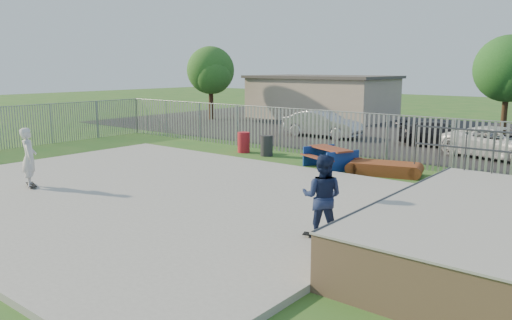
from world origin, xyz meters
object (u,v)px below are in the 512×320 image
Objects in this scene: trash_bin_red at (244,142)px; trash_bin_grey at (267,146)px; funbox at (384,169)px; skater_navy at (322,197)px; car_dark at (441,134)px; picnic_table at (330,158)px; car_silver at (323,124)px; car_white at (500,143)px; tree_mid at (508,69)px; skater_white at (29,157)px; tree_left at (211,70)px.

trash_bin_red is 1.02× the size of trash_bin_grey.
skater_navy is (2.04, -7.62, 0.85)m from funbox.
trash_bin_red is at bearing 128.26° from car_dark.
car_silver reaches higher than picnic_table.
trash_bin_grey is 0.49× the size of skater_navy.
car_white is at bearing 52.16° from funbox.
tree_mid is (3.04, 13.29, 3.32)m from picnic_table.
trash_bin_grey is 9.81m from skater_white.
tree_left is 19.42m from tree_mid.
funbox is 2.69× the size of trash_bin_grey.
car_white is (4.57, 6.11, 0.28)m from picnic_table.
funbox is at bearing -3.84° from trash_bin_grey.
tree_left is at bearing 139.70° from trash_bin_red.
funbox is 0.56× the size of car_silver.
tree_left reaches higher than trash_bin_red.
car_silver is 10.34m from tree_mid.
car_dark is (-0.62, 7.68, 0.40)m from funbox.
car_white is 0.86× the size of tree_mid.
trash_bin_red is (-7.03, 0.44, 0.24)m from funbox.
trash_bin_grey is 0.22× the size of car_dark.
picnic_table is 8.01m from car_dark.
car_dark is at bearing 75.21° from car_white.
car_silver is at bearing -78.97° from skater_navy.
trash_bin_red is 9.71m from skater_white.
car_white is at bearing 77.09° from picnic_table.
funbox is at bearing -101.40° from skater_white.
trash_bin_grey is 0.21× the size of car_silver.
tree_left is 2.87× the size of skater_white.
car_dark is (6.26, 0.70, -0.12)m from car_silver.
skater_navy reaches higher than car_white.
car_white is at bearing -130.03° from car_dark.
skater_navy reaches higher than car_dark.
car_white is at bearing -11.07° from tree_left.
trash_bin_red is 12.16m from skater_navy.
car_silver is at bearing 147.37° from picnic_table.
picnic_table is 2.59× the size of trash_bin_grey.
tree_mid is (19.17, 3.13, 0.15)m from tree_left.
trash_bin_grey is 6.72m from car_silver.
trash_bin_grey is at bearing -171.37° from car_silver.
car_silver is (-4.74, 7.17, 0.34)m from picnic_table.
tree_mid is at bearing -53.52° from car_silver.
funbox is 5.68m from trash_bin_grey.
car_dark is at bearing 55.34° from trash_bin_grey.
funbox is 1.31× the size of skater_white.
car_silver reaches higher than car_white.
car_silver reaches higher than funbox.
picnic_table is at bearing -92.97° from skater_white.
car_dark is at bearing -105.65° from tree_mid.
car_white reaches higher than funbox.
trash_bin_red is 15.29m from tree_mid.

